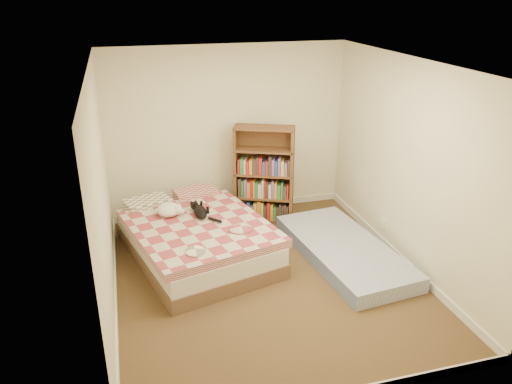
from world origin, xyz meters
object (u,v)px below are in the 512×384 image
object	(u,v)px
bookshelf	(263,185)
floor_mattress	(344,251)
bed	(196,237)
black_cat	(200,211)
white_dog	(169,210)

from	to	relation	value
bookshelf	floor_mattress	world-z (taller)	bookshelf
bed	black_cat	size ratio (longest dim) A/B	3.98
white_dog	bookshelf	bearing A→B (deg)	11.38
bookshelf	bed	bearing A→B (deg)	-120.88
floor_mattress	bookshelf	bearing A→B (deg)	109.46
black_cat	bookshelf	bearing A→B (deg)	21.83
bed	black_cat	world-z (taller)	black_cat
black_cat	white_dog	size ratio (longest dim) A/B	1.61
black_cat	white_dog	world-z (taller)	white_dog
white_dog	black_cat	bearing A→B (deg)	-27.02
bed	black_cat	bearing A→B (deg)	32.62
bookshelf	white_dog	size ratio (longest dim) A/B	3.74
floor_mattress	white_dog	xyz separation A→B (m)	(-2.10, 0.77, 0.49)
bed	white_dog	distance (m)	0.48
bed	bookshelf	distance (m)	1.44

